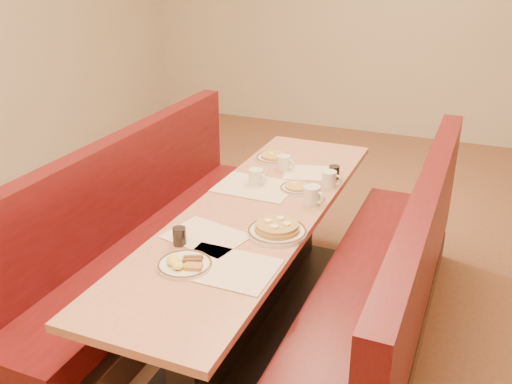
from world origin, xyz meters
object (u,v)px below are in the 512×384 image
at_px(booth_left, 146,247).
at_px(soda_tumbler_mid, 334,173).
at_px(coffee_mug_a, 312,195).
at_px(diner_table, 255,269).
at_px(coffee_mug_d, 284,163).
at_px(coffee_mug_c, 330,179).
at_px(booth_right, 383,299).
at_px(soda_tumbler_near, 179,236).
at_px(eggs_plate, 184,264).
at_px(coffee_mug_b, 256,177).
at_px(pancake_plate, 277,229).

bearing_deg(booth_left, soda_tumbler_mid, 29.89).
bearing_deg(coffee_mug_a, diner_table, -125.15).
relative_size(booth_left, coffee_mug_d, 20.08).
xyz_separation_m(booth_left, coffee_mug_c, (1.02, 0.47, 0.44)).
relative_size(coffee_mug_a, coffee_mug_d, 1.08).
xyz_separation_m(booth_right, soda_tumbler_mid, (-0.45, 0.58, 0.43)).
height_order(diner_table, booth_right, booth_right).
bearing_deg(coffee_mug_c, soda_tumbler_near, -116.00).
height_order(booth_right, soda_tumbler_mid, booth_right).
bearing_deg(booth_left, eggs_plate, -45.29).
height_order(coffee_mug_c, coffee_mug_d, same).
bearing_deg(coffee_mug_b, soda_tumbler_mid, 50.08).
relative_size(booth_right, coffee_mug_b, 20.31).
bearing_deg(eggs_plate, diner_table, 84.59).
relative_size(eggs_plate, soda_tumbler_mid, 2.76).
distance_m(diner_table, coffee_mug_c, 0.70).
height_order(pancake_plate, coffee_mug_a, coffee_mug_a).
height_order(booth_right, coffee_mug_a, booth_right).
xyz_separation_m(booth_left, soda_tumbler_near, (0.55, -0.50, 0.43)).
relative_size(booth_left, coffee_mug_c, 20.18).
distance_m(coffee_mug_c, coffee_mug_d, 0.37).
bearing_deg(coffee_mug_d, coffee_mug_b, -90.62).
relative_size(coffee_mug_c, soda_tumbler_mid, 1.37).
relative_size(diner_table, coffee_mug_a, 18.59).
relative_size(diner_table, soda_tumbler_mid, 27.54).
bearing_deg(booth_right, coffee_mug_a, 157.73).
bearing_deg(soda_tumbler_near, coffee_mug_a, 57.15).
distance_m(eggs_plate, coffee_mug_c, 1.20).
height_order(pancake_plate, eggs_plate, pancake_plate).
xyz_separation_m(eggs_plate, coffee_mug_b, (-0.07, 1.01, 0.03)).
relative_size(booth_right, soda_tumbler_mid, 27.54).
xyz_separation_m(coffee_mug_b, soda_tumbler_mid, (0.41, 0.25, -0.00)).
height_order(diner_table, coffee_mug_a, coffee_mug_a).
xyz_separation_m(booth_right, coffee_mug_a, (-0.47, 0.19, 0.44)).
relative_size(coffee_mug_c, soda_tumbler_near, 1.37).
bearing_deg(coffee_mug_b, diner_table, -49.55).
bearing_deg(coffee_mug_d, booth_left, -123.71).
xyz_separation_m(coffee_mug_c, soda_tumbler_mid, (-0.00, 0.11, -0.00)).
distance_m(booth_left, coffee_mug_c, 1.20).
bearing_deg(soda_tumbler_mid, booth_right, -52.14).
bearing_deg(coffee_mug_d, diner_table, -71.04).
relative_size(coffee_mug_c, coffee_mug_d, 1.00).
xyz_separation_m(coffee_mug_a, coffee_mug_b, (-0.40, 0.14, -0.00)).
bearing_deg(coffee_mug_a, coffee_mug_b, 179.29).
height_order(eggs_plate, coffee_mug_b, coffee_mug_b).
relative_size(eggs_plate, coffee_mug_c, 2.02).
distance_m(pancake_plate, soda_tumbler_mid, 0.80).
relative_size(booth_right, pancake_plate, 8.22).
bearing_deg(pancake_plate, booth_right, 22.37).
distance_m(booth_left, soda_tumbler_mid, 1.25).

